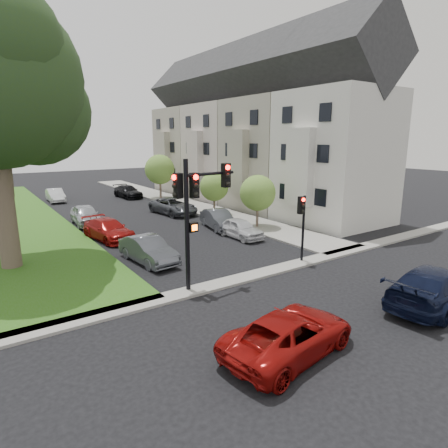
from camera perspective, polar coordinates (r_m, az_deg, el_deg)
ground at (r=17.12m, az=9.64°, el=-9.66°), size 140.00×140.00×0.00m
grass_strip at (r=35.90m, az=-30.41°, el=0.77°), size 8.00×44.00×0.12m
sidewalk_right at (r=40.05m, az=-7.44°, el=3.54°), size 3.50×44.00×0.12m
sidewalk_cross at (r=18.48m, az=5.32°, el=-7.60°), size 60.00×1.00×0.12m
house_a at (r=30.44m, az=16.80°, el=13.18°), size 7.70×7.55×15.97m
house_b at (r=35.66m, az=7.17°, el=13.50°), size 7.70×7.55×15.97m
house_c at (r=41.58m, az=0.12°, el=13.51°), size 7.70×7.55×15.97m
house_d at (r=47.95m, az=-5.11°, el=13.38°), size 7.70×7.55×15.97m
small_tree_a at (r=27.46m, az=5.15°, el=4.73°), size 2.63×2.63×3.95m
small_tree_b at (r=32.17m, az=-1.52°, el=5.69°), size 2.47×2.47×3.71m
small_tree_c at (r=41.56m, az=-9.77°, el=8.18°), size 3.22×3.22×4.83m
traffic_signal_main at (r=15.78m, az=-4.37°, el=3.49°), size 2.80×0.73×5.72m
traffic_signal_secondary at (r=19.93m, az=11.82°, el=1.09°), size 0.46×0.37×3.63m
car_cross_near at (r=12.15m, az=9.94°, el=-16.15°), size 5.03×2.88×1.32m
car_cross_far at (r=17.19m, az=29.65°, el=-8.31°), size 5.65×2.69×1.59m
car_parked_0 at (r=25.01m, az=2.48°, el=-0.66°), size 1.57×3.83×1.30m
car_parked_1 at (r=27.47m, az=-0.82°, el=0.70°), size 2.32×4.49×1.41m
car_parked_2 at (r=33.17m, az=-7.74°, el=2.73°), size 2.94×5.37×1.43m
car_parked_4 at (r=43.42m, az=-14.44°, el=4.80°), size 2.18×4.79×1.36m
car_parked_5 at (r=20.45m, az=-11.47°, el=-3.88°), size 1.90×4.38×1.40m
car_parked_6 at (r=25.66m, az=-17.22°, el=-0.82°), size 2.62×4.91×1.36m
car_parked_7 at (r=30.67m, az=-20.33°, el=1.29°), size 2.04×4.55×1.52m
car_parked_9 at (r=43.15m, az=-24.31°, el=4.01°), size 1.52×4.14×1.36m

